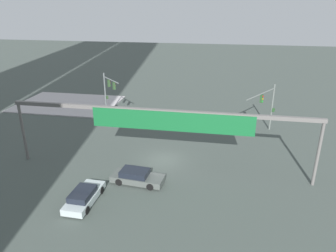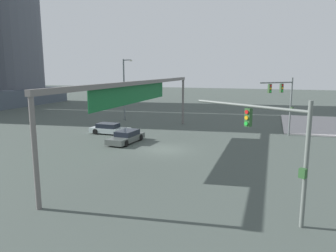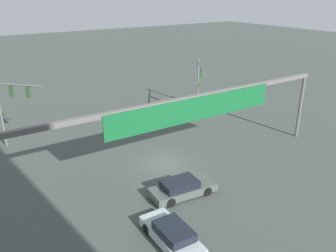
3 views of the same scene
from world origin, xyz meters
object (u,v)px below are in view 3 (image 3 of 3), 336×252
object	(u,v)px
traffic_signal_near_corner	(200,77)
traffic_signal_opposite_side	(10,101)
sedan_car_waiting_far	(172,235)
sedan_car_approaching	(182,188)

from	to	relation	value
traffic_signal_near_corner	traffic_signal_opposite_side	world-z (taller)	traffic_signal_opposite_side
traffic_signal_opposite_side	sedan_car_waiting_far	distance (m)	19.58
traffic_signal_near_corner	sedan_car_waiting_far	xyz separation A→B (m)	(15.82, 17.82, -3.41)
traffic_signal_near_corner	sedan_car_waiting_far	world-z (taller)	traffic_signal_near_corner
sedan_car_approaching	traffic_signal_near_corner	bearing A→B (deg)	53.65
traffic_signal_opposite_side	sedan_car_waiting_far	bearing A→B (deg)	-29.85
traffic_signal_near_corner	traffic_signal_opposite_side	size ratio (longest dim) A/B	0.92
sedan_car_approaching	sedan_car_waiting_far	bearing A→B (deg)	-126.88
traffic_signal_opposite_side	sedan_car_approaching	xyz separation A→B (m)	(-7.97, 14.91, -3.79)
traffic_signal_near_corner	sedan_car_approaching	distance (m)	19.10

